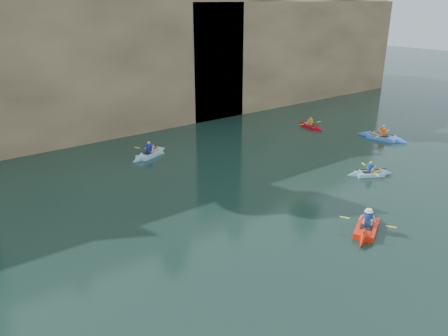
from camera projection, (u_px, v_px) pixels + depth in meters
ground at (320, 294)px, 15.25m from camera, size 160.00×160.00×0.00m
cliff at (43, 47)px, 35.41m from camera, size 70.00×16.00×12.00m
cliff_slab_center at (103, 58)px, 31.13m from camera, size 24.00×2.40×11.40m
cliff_slab_east at (298, 51)px, 42.66m from camera, size 26.00×2.40×9.84m
sea_cave_center at (26, 130)px, 28.76m from camera, size 3.50×1.00×3.20m
sea_cave_east at (201, 94)px, 36.39m from camera, size 5.00×1.00×4.50m
main_kayaker at (367, 228)px, 19.32m from camera, size 3.53×2.36×1.32m
kayaker_ltblue_near at (370, 173)px, 25.46m from camera, size 2.77×1.96×1.10m
kayaker_red_far at (310, 126)px, 34.99m from camera, size 2.12×2.98×1.07m
kayaker_ltblue_mid at (150, 154)px, 28.58m from camera, size 3.37×2.33×1.27m
kayaker_blue_east at (382, 137)px, 32.05m from camera, size 2.57×3.86×1.35m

